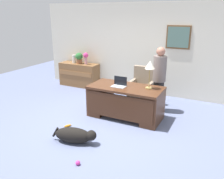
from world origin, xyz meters
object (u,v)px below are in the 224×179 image
vase_empty (74,59)px  dog_toy_ball (78,163)px  dog_lying (75,135)px  potted_plant (79,58)px  desk_lamp (150,67)px  vase_with_flowers (86,57)px  dog_toy_bone (68,126)px  credenza (79,75)px  laptop (119,84)px  armchair (142,88)px  person_standing (159,79)px  desk (125,101)px

vase_empty → dog_toy_ball: size_ratio=3.46×
dog_lying → potted_plant: 3.84m
dog_lying → potted_plant: potted_plant is taller
desk_lamp → dog_toy_ball: (-0.46, -2.21, -1.22)m
desk_lamp → vase_empty: (-3.14, 1.53, -0.35)m
vase_empty → dog_toy_ball: 4.68m
dog_lying → vase_with_flowers: 3.72m
vase_with_flowers → potted_plant: bearing=180.0°
potted_plant → dog_toy_bone: size_ratio=2.09×
credenza → dog_toy_ball: 4.51m
desk_lamp → vase_empty: desk_lamp is taller
credenza → laptop: bearing=-36.3°
potted_plant → armchair: bearing=-16.0°
credenza → person_standing: 3.18m
desk_lamp → dog_toy_ball: 2.57m
laptop → vase_with_flowers: vase_with_flowers is taller
vase_empty → dog_toy_ball: vase_empty is taller
dog_lying → laptop: bearing=80.6°
person_standing → vase_empty: 3.33m
vase_with_flowers → vase_empty: 0.49m
potted_plant → dog_toy_ball: bearing=-56.5°
vase_with_flowers → vase_empty: size_ratio=1.43×
dog_lying → desk_lamp: size_ratio=1.40×
dog_toy_ball → dog_toy_bone: dog_toy_ball is taller
laptop → dog_toy_bone: size_ratio=1.86×
desk_lamp → dog_lying: bearing=-119.0°
potted_plant → dog_toy_bone: 3.23m
credenza → dog_toy_bone: bearing=-60.7°
dog_toy_bone → vase_with_flowers: bearing=114.5°
credenza → potted_plant: (0.02, 0.00, 0.59)m
armchair → vase_empty: 2.84m
desk → dog_toy_ball: 2.10m
vase_with_flowers → potted_plant: (-0.26, 0.00, -0.04)m
desk → vase_with_flowers: (-2.15, 1.67, 0.61)m
armchair → dog_lying: armchair is taller
laptop → potted_plant: (-2.27, 1.68, 0.16)m
laptop → vase_empty: bearing=145.8°
credenza → dog_lying: credenza is taller
armchair → dog_toy_ball: size_ratio=13.33×
vase_with_flowers → dog_toy_ball: vase_with_flowers is taller
desk → potted_plant: size_ratio=4.75×
dog_lying → dog_toy_ball: bearing=-51.5°
desk_lamp → vase_empty: bearing=154.1°
credenza → dog_lying: (2.04, -3.16, -0.24)m
dog_lying → laptop: 1.64m
dog_toy_bone → person_standing: bearing=50.1°
person_standing → desk: bearing=-127.3°
dog_lying → laptop: laptop is taller
dog_toy_ball → vase_empty: bearing=125.7°
laptop → desk_lamp: 0.82m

